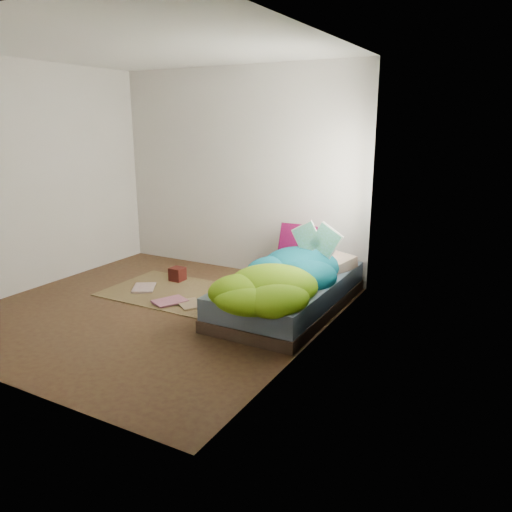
{
  "coord_description": "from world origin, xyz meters",
  "views": [
    {
      "loc": [
        3.31,
        -3.82,
        1.92
      ],
      "look_at": [
        0.8,
        0.75,
        0.52
      ],
      "focal_mm": 35.0,
      "sensor_mm": 36.0,
      "label": 1
    }
  ],
  "objects_px": {
    "open_book": "(316,230)",
    "pillow_magenta": "(297,242)",
    "bed": "(289,294)",
    "floor_book_a": "(133,288)",
    "floor_book_b": "(165,298)",
    "wooden_box": "(177,274)"
  },
  "relations": [
    {
      "from": "wooden_box",
      "to": "floor_book_b",
      "type": "height_order",
      "value": "wooden_box"
    },
    {
      "from": "open_book",
      "to": "floor_book_a",
      "type": "bearing_deg",
      "value": -158.82
    },
    {
      "from": "open_book",
      "to": "floor_book_a",
      "type": "relative_size",
      "value": 1.37
    },
    {
      "from": "bed",
      "to": "pillow_magenta",
      "type": "relative_size",
      "value": 4.82
    },
    {
      "from": "floor_book_a",
      "to": "floor_book_b",
      "type": "height_order",
      "value": "floor_book_b"
    },
    {
      "from": "pillow_magenta",
      "to": "bed",
      "type": "bearing_deg",
      "value": -72.6
    },
    {
      "from": "bed",
      "to": "open_book",
      "type": "distance_m",
      "value": 0.73
    },
    {
      "from": "pillow_magenta",
      "to": "wooden_box",
      "type": "xyz_separation_m",
      "value": [
        -1.37,
        -0.54,
        -0.45
      ]
    },
    {
      "from": "bed",
      "to": "pillow_magenta",
      "type": "xyz_separation_m",
      "value": [
        -0.25,
        0.74,
        0.38
      ]
    },
    {
      "from": "wooden_box",
      "to": "floor_book_a",
      "type": "xyz_separation_m",
      "value": [
        -0.25,
        -0.52,
        -0.07
      ]
    },
    {
      "from": "open_book",
      "to": "floor_book_b",
      "type": "height_order",
      "value": "open_book"
    },
    {
      "from": "floor_book_a",
      "to": "floor_book_b",
      "type": "relative_size",
      "value": 0.99
    },
    {
      "from": "floor_book_a",
      "to": "bed",
      "type": "bearing_deg",
      "value": -21.86
    },
    {
      "from": "open_book",
      "to": "floor_book_a",
      "type": "height_order",
      "value": "open_book"
    },
    {
      "from": "pillow_magenta",
      "to": "wooden_box",
      "type": "bearing_deg",
      "value": -159.6
    },
    {
      "from": "bed",
      "to": "floor_book_a",
      "type": "distance_m",
      "value": 1.91
    },
    {
      "from": "wooden_box",
      "to": "floor_book_a",
      "type": "bearing_deg",
      "value": -115.7
    },
    {
      "from": "bed",
      "to": "open_book",
      "type": "xyz_separation_m",
      "value": [
        0.17,
        0.28,
        0.65
      ]
    },
    {
      "from": "bed",
      "to": "wooden_box",
      "type": "distance_m",
      "value": 1.63
    },
    {
      "from": "wooden_box",
      "to": "floor_book_a",
      "type": "height_order",
      "value": "wooden_box"
    },
    {
      "from": "open_book",
      "to": "floor_book_b",
      "type": "bearing_deg",
      "value": -149.5
    },
    {
      "from": "open_book",
      "to": "pillow_magenta",
      "type": "bearing_deg",
      "value": 137.15
    }
  ]
}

